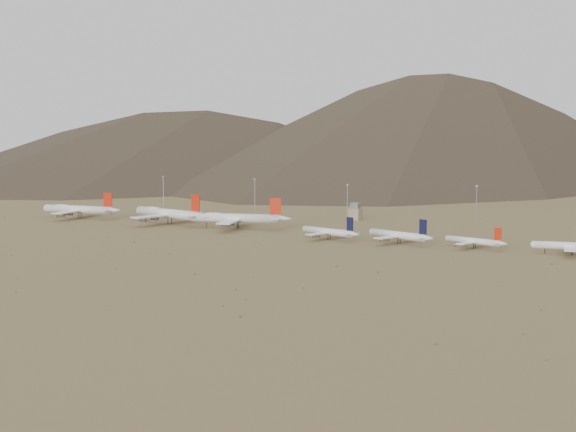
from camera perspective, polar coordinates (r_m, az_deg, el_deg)
The scene contains 15 objects.
ground at distance 474.37m, azimuth -4.66°, elevation -1.48°, with size 3000.00×3000.00×0.00m, color olive.
mountain_ridge at distance 1317.43m, azimuth 18.40°, elevation 9.61°, with size 4400.00×1000.00×300.00m.
widebody_west at distance 589.27m, azimuth -14.65°, elevation 0.47°, with size 63.49×49.54×18.99m.
widebody_centre at distance 540.82m, azimuth -8.48°, elevation 0.19°, with size 70.24×55.10×21.13m.
widebody_east at distance 510.94m, azimuth -3.69°, elevation -0.14°, with size 65.03×51.71×20.02m.
narrowbody_a at distance 459.82m, azimuth 2.98°, elevation -1.13°, with size 41.98×31.04×14.19m.
narrowbody_b at distance 446.60m, azimuth 7.94°, elevation -1.36°, with size 43.58×32.44×14.91m.
narrowbody_c at distance 436.06m, azimuth 13.16°, elevation -1.75°, with size 36.70×27.06×12.35m.
narrowbody_d at distance 427.62m, azimuth 19.62°, elevation -2.03°, with size 42.06×30.88×14.07m.
control_tower at distance 562.65m, azimuth 4.82°, elevation 0.26°, with size 8.00×8.00×12.00m.
mast_far_west at distance 658.35m, azimuth -8.86°, elevation 1.83°, with size 2.00×0.60×25.70m.
mast_west at distance 617.04m, azimuth -2.37°, elevation 1.62°, with size 2.00×0.60×25.70m.
mast_centre at distance 553.10m, azimuth 4.24°, elevation 1.09°, with size 2.00×0.60×25.70m.
mast_east at distance 553.91m, azimuth 13.26°, elevation 0.95°, with size 2.00×0.60×25.70m.
desert_scrub at distance 387.66m, azimuth -9.42°, elevation -3.19°, with size 429.24×181.21×0.86m.
Camera 1 is at (266.95, -387.13, 62.40)m, focal length 50.00 mm.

